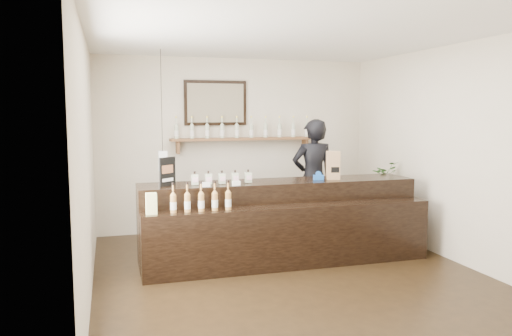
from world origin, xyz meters
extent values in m
plane|color=black|center=(0.00, 0.00, 0.00)|extent=(5.00, 5.00, 0.00)
plane|color=beige|center=(0.00, 2.50, 1.40)|extent=(4.50, 0.00, 4.50)
plane|color=beige|center=(0.00, -2.50, 1.40)|extent=(4.50, 0.00, 4.50)
plane|color=beige|center=(-2.25, 0.00, 1.40)|extent=(0.00, 5.00, 5.00)
plane|color=beige|center=(2.25, 0.00, 1.40)|extent=(0.00, 5.00, 5.00)
plane|color=white|center=(0.00, 0.00, 2.80)|extent=(5.00, 5.00, 0.00)
cube|color=brown|center=(0.10, 2.37, 1.50)|extent=(2.40, 0.25, 0.04)
cube|color=brown|center=(-0.98, 2.40, 1.38)|extent=(0.04, 0.20, 0.20)
cube|color=brown|center=(1.18, 2.40, 1.38)|extent=(0.04, 0.20, 0.20)
cube|color=black|center=(-0.35, 2.47, 2.08)|extent=(1.02, 0.04, 0.72)
cube|color=brown|center=(-0.35, 2.44, 2.08)|extent=(0.92, 0.01, 0.62)
cube|color=white|center=(-1.30, 1.60, 1.25)|extent=(0.12, 0.12, 0.28)
cylinder|color=black|center=(-1.30, 1.60, 2.09)|extent=(0.01, 0.01, 1.41)
cylinder|color=beige|center=(-1.00, 2.37, 1.62)|extent=(0.07, 0.07, 0.20)
cone|color=beige|center=(-1.00, 2.37, 1.75)|extent=(0.07, 0.07, 0.05)
cylinder|color=beige|center=(-1.00, 2.37, 1.81)|extent=(0.02, 0.02, 0.07)
cylinder|color=yellow|center=(-1.00, 2.37, 1.86)|extent=(0.03, 0.03, 0.02)
cylinder|color=white|center=(-1.00, 2.37, 1.60)|extent=(0.07, 0.07, 0.09)
cylinder|color=beige|center=(-0.76, 2.37, 1.62)|extent=(0.07, 0.07, 0.20)
cone|color=beige|center=(-0.76, 2.37, 1.75)|extent=(0.07, 0.07, 0.05)
cylinder|color=beige|center=(-0.76, 2.37, 1.81)|extent=(0.02, 0.02, 0.07)
cylinder|color=yellow|center=(-0.76, 2.37, 1.86)|extent=(0.03, 0.03, 0.02)
cylinder|color=white|center=(-0.76, 2.37, 1.60)|extent=(0.07, 0.07, 0.09)
cylinder|color=beige|center=(-0.51, 2.37, 1.62)|extent=(0.07, 0.07, 0.20)
cone|color=beige|center=(-0.51, 2.37, 1.75)|extent=(0.07, 0.07, 0.05)
cylinder|color=beige|center=(-0.51, 2.37, 1.81)|extent=(0.02, 0.02, 0.07)
cylinder|color=yellow|center=(-0.51, 2.37, 1.86)|extent=(0.03, 0.03, 0.02)
cylinder|color=white|center=(-0.51, 2.37, 1.60)|extent=(0.07, 0.07, 0.09)
cylinder|color=beige|center=(-0.27, 2.37, 1.62)|extent=(0.07, 0.07, 0.20)
cone|color=beige|center=(-0.27, 2.37, 1.75)|extent=(0.07, 0.07, 0.05)
cylinder|color=beige|center=(-0.27, 2.37, 1.81)|extent=(0.02, 0.02, 0.07)
cylinder|color=yellow|center=(-0.27, 2.37, 1.86)|extent=(0.03, 0.03, 0.02)
cylinder|color=white|center=(-0.27, 2.37, 1.60)|extent=(0.07, 0.07, 0.09)
cylinder|color=beige|center=(-0.02, 2.37, 1.62)|extent=(0.07, 0.07, 0.20)
cone|color=beige|center=(-0.02, 2.37, 1.75)|extent=(0.07, 0.07, 0.05)
cylinder|color=beige|center=(-0.02, 2.37, 1.81)|extent=(0.02, 0.02, 0.07)
cylinder|color=yellow|center=(-0.02, 2.37, 1.86)|extent=(0.03, 0.03, 0.02)
cylinder|color=white|center=(-0.02, 2.37, 1.60)|extent=(0.07, 0.07, 0.09)
cylinder|color=beige|center=(0.22, 2.37, 1.62)|extent=(0.07, 0.07, 0.20)
cone|color=beige|center=(0.22, 2.37, 1.75)|extent=(0.07, 0.07, 0.05)
cylinder|color=beige|center=(0.22, 2.37, 1.81)|extent=(0.02, 0.02, 0.07)
cylinder|color=yellow|center=(0.22, 2.37, 1.86)|extent=(0.03, 0.03, 0.02)
cylinder|color=white|center=(0.22, 2.37, 1.60)|extent=(0.07, 0.07, 0.09)
cylinder|color=beige|center=(0.47, 2.37, 1.62)|extent=(0.07, 0.07, 0.20)
cone|color=beige|center=(0.47, 2.37, 1.75)|extent=(0.07, 0.07, 0.05)
cylinder|color=beige|center=(0.47, 2.37, 1.81)|extent=(0.02, 0.02, 0.07)
cylinder|color=yellow|center=(0.47, 2.37, 1.86)|extent=(0.03, 0.03, 0.02)
cylinder|color=white|center=(0.47, 2.37, 1.60)|extent=(0.07, 0.07, 0.09)
cylinder|color=beige|center=(0.71, 2.37, 1.62)|extent=(0.07, 0.07, 0.20)
cone|color=beige|center=(0.71, 2.37, 1.75)|extent=(0.07, 0.07, 0.05)
cylinder|color=beige|center=(0.71, 2.37, 1.81)|extent=(0.02, 0.02, 0.07)
cylinder|color=yellow|center=(0.71, 2.37, 1.86)|extent=(0.03, 0.03, 0.02)
cylinder|color=white|center=(0.71, 2.37, 1.60)|extent=(0.07, 0.07, 0.09)
cylinder|color=beige|center=(0.96, 2.37, 1.62)|extent=(0.07, 0.07, 0.20)
cone|color=beige|center=(0.96, 2.37, 1.75)|extent=(0.07, 0.07, 0.05)
cylinder|color=beige|center=(0.96, 2.37, 1.81)|extent=(0.02, 0.02, 0.07)
cylinder|color=yellow|center=(0.96, 2.37, 1.86)|extent=(0.03, 0.03, 0.02)
cylinder|color=white|center=(0.96, 2.37, 1.60)|extent=(0.07, 0.07, 0.09)
cylinder|color=beige|center=(1.20, 2.37, 1.62)|extent=(0.07, 0.07, 0.20)
cone|color=beige|center=(1.20, 2.37, 1.75)|extent=(0.07, 0.07, 0.05)
cylinder|color=beige|center=(1.20, 2.37, 1.81)|extent=(0.02, 0.02, 0.07)
cylinder|color=yellow|center=(1.20, 2.37, 1.86)|extent=(0.03, 0.03, 0.02)
cylinder|color=white|center=(1.20, 2.37, 1.60)|extent=(0.07, 0.07, 0.09)
cube|color=black|center=(0.13, 0.70, 0.51)|extent=(3.68, 0.67, 1.03)
cube|color=black|center=(0.13, 0.21, 0.39)|extent=(3.68, 0.34, 0.78)
cube|color=white|center=(-0.90, 0.46, 1.06)|extent=(0.10, 0.04, 0.05)
cube|color=white|center=(-0.52, 0.46, 1.06)|extent=(0.10, 0.04, 0.05)
cube|color=#D3D481|center=(-1.58, 0.21, 0.84)|extent=(0.12, 0.12, 0.12)
cube|color=#D3D481|center=(-1.58, 0.21, 0.96)|extent=(0.12, 0.12, 0.12)
cube|color=beige|center=(-1.01, 0.65, 1.10)|extent=(0.08, 0.08, 0.13)
cube|color=#F0BBCC|center=(-1.01, 0.60, 1.10)|extent=(0.07, 0.00, 0.06)
cylinder|color=black|center=(-1.01, 0.65, 1.18)|extent=(0.02, 0.02, 0.03)
cube|color=beige|center=(-0.84, 0.65, 1.10)|extent=(0.08, 0.08, 0.13)
cube|color=#F0BBCC|center=(-0.84, 0.60, 1.10)|extent=(0.07, 0.00, 0.06)
cylinder|color=black|center=(-0.84, 0.65, 1.18)|extent=(0.02, 0.02, 0.03)
cube|color=beige|center=(-0.66, 0.65, 1.10)|extent=(0.08, 0.08, 0.13)
cube|color=#F0BBCC|center=(-0.66, 0.60, 1.10)|extent=(0.07, 0.00, 0.06)
cylinder|color=black|center=(-0.66, 0.65, 1.18)|extent=(0.02, 0.02, 0.03)
cube|color=beige|center=(-0.49, 0.65, 1.10)|extent=(0.08, 0.08, 0.13)
cube|color=#F0BBCC|center=(-0.49, 0.60, 1.10)|extent=(0.07, 0.00, 0.06)
cylinder|color=black|center=(-0.49, 0.65, 1.18)|extent=(0.02, 0.02, 0.03)
cube|color=beige|center=(-0.32, 0.65, 1.10)|extent=(0.08, 0.08, 0.13)
cube|color=#F0BBCC|center=(-0.32, 0.60, 1.10)|extent=(0.07, 0.00, 0.06)
cylinder|color=black|center=(-0.32, 0.65, 1.18)|extent=(0.02, 0.02, 0.03)
cylinder|color=#B37C3C|center=(-1.33, 0.21, 0.88)|extent=(0.07, 0.07, 0.20)
cone|color=#B37C3C|center=(-1.33, 0.21, 1.01)|extent=(0.07, 0.07, 0.05)
cylinder|color=#B37C3C|center=(-1.33, 0.21, 1.07)|extent=(0.02, 0.02, 0.07)
cylinder|color=black|center=(-1.33, 0.21, 1.12)|extent=(0.03, 0.03, 0.02)
cylinder|color=white|center=(-1.33, 0.21, 0.86)|extent=(0.07, 0.07, 0.09)
cylinder|color=#B37C3C|center=(-1.17, 0.21, 0.88)|extent=(0.07, 0.07, 0.20)
cone|color=#B37C3C|center=(-1.17, 0.21, 1.01)|extent=(0.07, 0.07, 0.05)
cylinder|color=#B37C3C|center=(-1.17, 0.21, 1.07)|extent=(0.02, 0.02, 0.07)
cylinder|color=black|center=(-1.17, 0.21, 1.12)|extent=(0.03, 0.03, 0.02)
cylinder|color=white|center=(-1.17, 0.21, 0.86)|extent=(0.07, 0.07, 0.09)
cylinder|color=#B37C3C|center=(-1.01, 0.21, 0.88)|extent=(0.07, 0.07, 0.20)
cone|color=#B37C3C|center=(-1.01, 0.21, 1.01)|extent=(0.07, 0.07, 0.05)
cylinder|color=#B37C3C|center=(-1.01, 0.21, 1.07)|extent=(0.02, 0.02, 0.07)
cylinder|color=black|center=(-1.01, 0.21, 1.12)|extent=(0.03, 0.03, 0.02)
cylinder|color=white|center=(-1.01, 0.21, 0.86)|extent=(0.07, 0.07, 0.09)
cylinder|color=#B37C3C|center=(-0.85, 0.21, 0.88)|extent=(0.07, 0.07, 0.20)
cone|color=#B37C3C|center=(-0.85, 0.21, 1.01)|extent=(0.07, 0.07, 0.05)
cylinder|color=#B37C3C|center=(-0.85, 0.21, 1.07)|extent=(0.02, 0.02, 0.07)
cylinder|color=black|center=(-0.85, 0.21, 1.12)|extent=(0.03, 0.03, 0.02)
cylinder|color=white|center=(-0.85, 0.21, 0.86)|extent=(0.07, 0.07, 0.09)
cylinder|color=#B37C3C|center=(-0.68, 0.21, 0.88)|extent=(0.07, 0.07, 0.20)
cone|color=#B37C3C|center=(-0.68, 0.21, 1.01)|extent=(0.07, 0.07, 0.05)
cylinder|color=#B37C3C|center=(-0.68, 0.21, 1.07)|extent=(0.02, 0.02, 0.07)
cylinder|color=black|center=(-0.68, 0.21, 1.12)|extent=(0.03, 0.03, 0.02)
cylinder|color=white|center=(-0.68, 0.21, 0.86)|extent=(0.07, 0.07, 0.09)
cube|color=black|center=(-1.34, 0.67, 1.21)|extent=(0.21, 0.17, 0.35)
cube|color=#9B5D38|center=(-1.34, 0.66, 1.24)|extent=(0.15, 0.11, 0.10)
cube|color=white|center=(-1.34, 0.66, 1.10)|extent=(0.15, 0.11, 0.04)
cube|color=#9A714A|center=(0.87, 0.64, 1.22)|extent=(0.21, 0.18, 0.38)
cube|color=black|center=(0.87, 0.57, 1.16)|extent=(0.11, 0.03, 0.08)
cube|color=#1955B0|center=(0.67, 0.65, 1.06)|extent=(0.15, 0.08, 0.06)
cylinder|color=#1955B0|center=(0.67, 0.65, 1.11)|extent=(0.08, 0.05, 0.07)
cube|color=brown|center=(2.00, 1.20, 0.38)|extent=(0.45, 0.57, 0.76)
imported|color=#346026|center=(2.00, 1.20, 0.97)|extent=(0.47, 0.44, 0.42)
imported|color=black|center=(0.97, 1.55, 1.03)|extent=(0.79, 0.55, 2.07)
camera|label=1|loc=(-2.03, -5.48, 1.93)|focal=35.00mm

